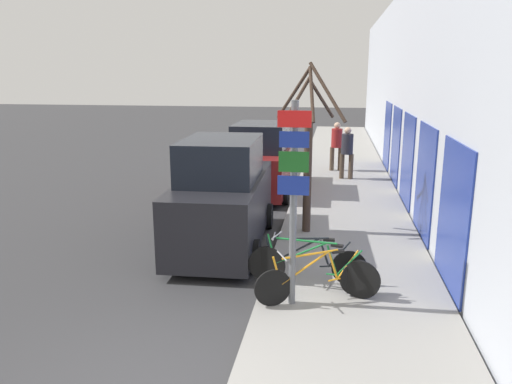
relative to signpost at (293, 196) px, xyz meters
The scene contains 12 objects.
ground_plane 8.85m from the signpost, 100.56° to the left, with size 80.00×80.00×0.00m, color #333335.
sidewalk_curb 11.49m from the signpost, 84.85° to the left, with size 3.20×32.00×0.15m.
building_facade 11.61m from the signpost, 76.14° to the left, with size 0.23×32.00×6.50m.
signpost is the anchor object (origin of this frame).
bicycle_0 1.50m from the signpost, 24.85° to the left, with size 1.92×0.93×0.85m.
bicycle_1 1.56m from the signpost, 62.16° to the left, with size 2.25×0.72×0.91m.
bicycle_2 1.68m from the signpost, 77.19° to the left, with size 2.11×0.44×0.86m.
parked_car_0 3.53m from the signpost, 121.32° to the left, with size 2.05×4.50×2.44m.
parked_car_1 8.21m from the signpost, 101.72° to the left, with size 2.00×4.17×2.27m.
pedestrian_near 11.56m from the signpost, 86.51° to the left, with size 0.48×0.41×1.83m.
pedestrian_far 10.11m from the signpost, 83.97° to the left, with size 0.47×0.40×1.81m.
street_tree 3.83m from the signpost, 89.58° to the left, with size 1.64×1.57×3.88m.
Camera 1 is at (2.16, -4.75, 3.81)m, focal length 35.00 mm.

